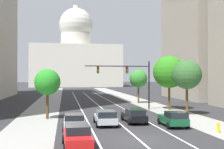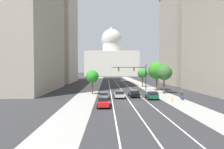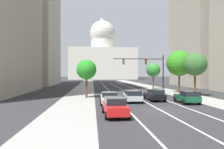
% 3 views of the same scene
% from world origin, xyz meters
% --- Properties ---
extents(ground_plane, '(400.00, 400.00, 0.00)m').
position_xyz_m(ground_plane, '(0.00, 40.00, 0.00)').
color(ground_plane, '#2B2B2D').
extents(sidewalk_left, '(4.78, 130.00, 0.01)m').
position_xyz_m(sidewalk_left, '(-8.69, 35.00, 0.01)').
color(sidewalk_left, gray).
rests_on(sidewalk_left, ground).
extents(sidewalk_right, '(4.78, 130.00, 0.01)m').
position_xyz_m(sidewalk_right, '(8.69, 35.00, 0.01)').
color(sidewalk_right, gray).
rests_on(sidewalk_right, ground).
extents(lane_stripe_left, '(0.16, 90.00, 0.01)m').
position_xyz_m(lane_stripe_left, '(-3.15, 25.00, 0.01)').
color(lane_stripe_left, white).
rests_on(lane_stripe_left, ground).
extents(lane_stripe_center, '(0.16, 90.00, 0.01)m').
position_xyz_m(lane_stripe_center, '(0.00, 25.00, 0.01)').
color(lane_stripe_center, white).
rests_on(lane_stripe_center, ground).
extents(lane_stripe_right, '(0.16, 90.00, 0.01)m').
position_xyz_m(lane_stripe_right, '(3.15, 25.00, 0.01)').
color(lane_stripe_right, white).
rests_on(lane_stripe_right, ground).
extents(office_tower_far_right, '(17.47, 21.02, 36.16)m').
position_xyz_m(office_tower_far_right, '(26.97, 38.73, 18.11)').
color(office_tower_far_right, '#9E9384').
rests_on(office_tower_far_right, ground).
extents(capitol_building, '(42.41, 24.97, 39.80)m').
position_xyz_m(capitol_building, '(0.00, 123.55, 13.95)').
color(capitol_building, beige).
rests_on(capitol_building, ground).
extents(car_black, '(2.05, 4.76, 1.48)m').
position_xyz_m(car_black, '(1.58, 7.94, 0.77)').
color(car_black, black).
rests_on(car_black, ground).
extents(car_silver, '(2.21, 4.67, 1.48)m').
position_xyz_m(car_silver, '(-1.58, 6.84, 0.78)').
color(car_silver, '#B2B5BA').
rests_on(car_silver, ground).
extents(car_green, '(2.13, 4.11, 1.52)m').
position_xyz_m(car_green, '(4.72, 4.90, 0.79)').
color(car_green, '#14512D').
rests_on(car_green, ground).
extents(car_white, '(2.07, 4.22, 1.49)m').
position_xyz_m(car_white, '(-4.73, 4.91, 0.78)').
color(car_white, silver).
rests_on(car_white, ground).
extents(car_red, '(2.06, 4.53, 1.55)m').
position_xyz_m(car_red, '(-4.72, -1.93, 0.82)').
color(car_red, red).
rests_on(car_red, ground).
extents(traffic_signal_mast, '(9.46, 0.39, 7.03)m').
position_xyz_m(traffic_signal_mast, '(3.61, 19.55, 4.99)').
color(traffic_signal_mast, black).
rests_on(traffic_signal_mast, ground).
extents(fire_hydrant, '(0.26, 0.35, 0.91)m').
position_xyz_m(fire_hydrant, '(7.39, 1.44, 0.46)').
color(fire_hydrant, yellow).
rests_on(fire_hydrant, ground).
extents(street_tree_far_right, '(3.67, 3.67, 6.90)m').
position_xyz_m(street_tree_far_right, '(9.54, 12.86, 5.04)').
color(street_tree_far_right, '#51381E').
rests_on(street_tree_far_right, ground).
extents(street_tree_mid_right, '(4.70, 4.70, 7.84)m').
position_xyz_m(street_tree_mid_right, '(9.44, 18.89, 5.47)').
color(street_tree_mid_right, '#51381E').
rests_on(street_tree_mid_right, ground).
extents(street_tree_near_right, '(3.25, 3.25, 6.07)m').
position_xyz_m(street_tree_near_right, '(7.63, 29.79, 4.42)').
color(street_tree_near_right, '#51381E').
rests_on(street_tree_near_right, ground).
extents(street_tree_mid_left, '(2.96, 2.96, 5.67)m').
position_xyz_m(street_tree_mid_left, '(-7.50, 12.22, 4.16)').
color(street_tree_mid_left, '#51381E').
rests_on(street_tree_mid_left, ground).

